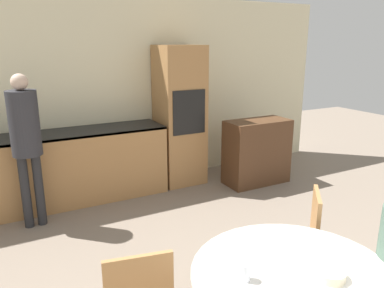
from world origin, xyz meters
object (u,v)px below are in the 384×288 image
(oven_unit, at_px, (180,116))
(bowl_near, at_px, (330,274))
(chair_far_right, at_px, (301,239))
(cup, at_px, (245,272))
(person_standing, at_px, (26,134))
(sideboard, at_px, (257,152))

(oven_unit, xyz_separation_m, bowl_near, (-0.80, -3.48, -0.20))
(chair_far_right, bearing_deg, cup, -20.29)
(chair_far_right, distance_m, person_standing, 2.92)
(oven_unit, relative_size, person_standing, 1.16)
(chair_far_right, distance_m, bowl_near, 0.89)
(chair_far_right, bearing_deg, bowl_near, 6.10)
(chair_far_right, bearing_deg, oven_unit, -145.55)
(bowl_near, bearing_deg, cup, 154.14)
(person_standing, xyz_separation_m, bowl_near, (1.25, -2.98, -0.28))
(chair_far_right, relative_size, cup, 9.46)
(person_standing, height_order, cup, person_standing)
(chair_far_right, relative_size, person_standing, 0.53)
(oven_unit, xyz_separation_m, cup, (-1.22, -3.28, -0.18))
(bowl_near, bearing_deg, person_standing, 112.71)
(sideboard, xyz_separation_m, chair_far_right, (-1.26, -2.20, 0.04))
(sideboard, xyz_separation_m, bowl_near, (-1.75, -2.90, 0.31))
(oven_unit, bearing_deg, sideboard, -31.40)
(cup, bearing_deg, sideboard, 51.28)
(oven_unit, bearing_deg, bowl_near, -102.97)
(person_standing, relative_size, cup, 17.76)
(cup, xyz_separation_m, bowl_near, (0.42, -0.20, -0.02))
(oven_unit, height_order, bowl_near, oven_unit)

